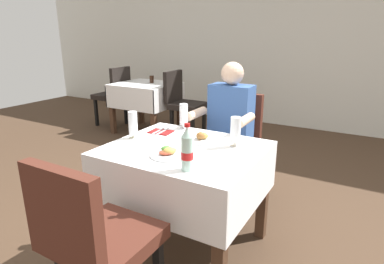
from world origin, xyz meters
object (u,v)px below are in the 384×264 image
beer_glass_right (133,125)px  background_chair_left (114,93)px  beer_glass_middle (235,132)px  background_table_tumbler (152,79)px  chair_far_diner_seat (232,141)px  chair_near_camera_side (95,238)px  seated_diner_far (228,127)px  background_chair_right (183,101)px  plate_near_camera (169,153)px  main_dining_table (185,172)px  background_dining_table (146,96)px  cola_bottle_primary (187,150)px  plate_far_diner (203,138)px  napkin_cutlery_set (161,132)px  beer_glass_left (184,116)px

beer_glass_right → background_chair_left: 3.13m
beer_glass_middle → background_table_tumbler: bearing=137.1°
chair_far_diner_seat → chair_near_camera_side: same height
beer_glass_right → background_chair_left: (-2.23, 2.18, -0.30)m
chair_near_camera_side → seated_diner_far: seated_diner_far is taller
chair_near_camera_side → background_chair_right: 3.27m
plate_near_camera → beer_glass_middle: beer_glass_middle is taller
seated_diner_far → beer_glass_right: size_ratio=6.36×
main_dining_table → beer_glass_middle: beer_glass_middle is taller
chair_near_camera_side → beer_glass_middle: chair_near_camera_side is taller
beer_glass_middle → background_dining_table: 3.04m
beer_glass_right → cola_bottle_primary: cola_bottle_primary is taller
seated_diner_far → plate_far_diner: bearing=-85.7°
chair_near_camera_side → background_chair_right: bearing=114.1°
chair_far_diner_seat → seated_diner_far: 0.19m
napkin_cutlery_set → chair_far_diner_seat: bearing=61.9°
chair_far_diner_seat → napkin_cutlery_set: (-0.33, -0.62, 0.20)m
main_dining_table → background_table_tumbler: background_table_tumbler is taller
background_chair_right → background_dining_table: bearing=-180.0°
chair_far_diner_seat → chair_near_camera_side: bearing=-90.0°
beer_glass_middle → cola_bottle_primary: (-0.08, -0.49, 0.01)m
chair_far_diner_seat → background_chair_right: 1.89m
beer_glass_middle → beer_glass_right: 0.73m
main_dining_table → beer_glass_left: beer_glass_left is taller
plate_near_camera → background_table_tumbler: (-1.94, 2.44, 0.04)m
beer_glass_middle → cola_bottle_primary: cola_bottle_primary is taller
beer_glass_left → background_table_tumbler: beer_glass_left is taller
beer_glass_left → plate_far_diner: bearing=-33.4°
chair_near_camera_side → cola_bottle_primary: size_ratio=3.60×
beer_glass_right → background_chair_left: background_chair_left is taller
background_chair_right → background_table_tumbler: 0.67m
plate_near_camera → background_dining_table: plate_near_camera is taller
chair_near_camera_side → background_table_tumbler: size_ratio=8.82×
main_dining_table → beer_glass_middle: 0.44m
plate_near_camera → background_chair_left: 3.54m
napkin_cutlery_set → plate_near_camera: bearing=-49.3°
plate_near_camera → beer_glass_right: size_ratio=1.22×
plate_near_camera → background_chair_left: size_ratio=0.25×
background_chair_left → main_dining_table: bearing=-39.2°
seated_diner_far → cola_bottle_primary: bearing=-78.7°
beer_glass_middle → beer_glass_right: beer_glass_middle is taller
plate_near_camera → napkin_cutlery_set: size_ratio=1.25×
background_dining_table → plate_far_diner: bearing=-44.1°
beer_glass_middle → cola_bottle_primary: size_ratio=0.76×
main_dining_table → plate_far_diner: size_ratio=3.92×
seated_diner_far → background_chair_right: size_ratio=1.30×
chair_far_diner_seat → chair_near_camera_side: size_ratio=1.00×
beer_glass_middle → background_table_tumbler: 3.05m
cola_bottle_primary → background_chair_right: (-1.55, 2.48, -0.32)m
beer_glass_right → background_dining_table: bearing=125.8°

